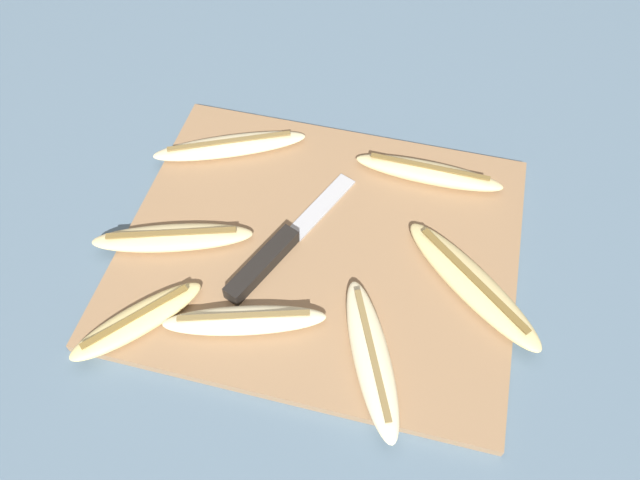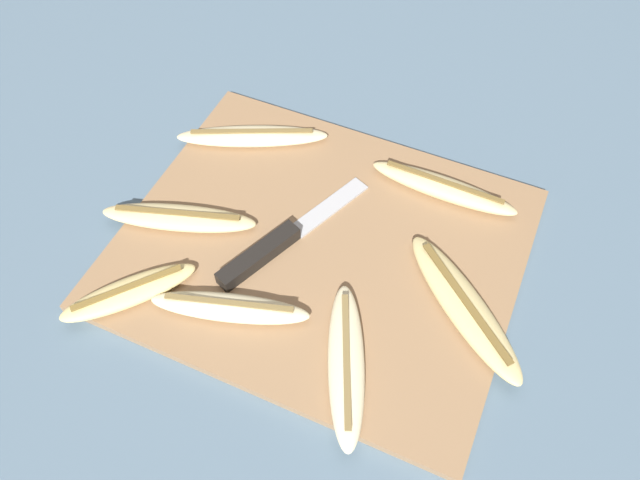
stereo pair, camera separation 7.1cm
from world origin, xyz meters
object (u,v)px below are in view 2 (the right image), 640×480
object	(u,v)px
banana_bright_far	(346,363)
banana_cream_curved	(252,136)
banana_ripe_center	(179,218)
banana_golden_short	(129,292)
banana_pale_long	(230,308)
banana_mellow_near	(443,188)
banana_spotted_left	(464,306)
knife	(271,247)

from	to	relation	value
banana_bright_far	banana_cream_curved	xyz separation A→B (m)	(-0.23, 0.25, -0.00)
banana_ripe_center	banana_golden_short	size ratio (longest dim) A/B	1.35
banana_bright_far	banana_pale_long	xyz separation A→B (m)	(-0.14, 0.01, -0.00)
banana_mellow_near	banana_pale_long	size ratio (longest dim) A/B	1.06
banana_ripe_center	banana_mellow_near	bearing A→B (deg)	31.94
banana_mellow_near	banana_pale_long	bearing A→B (deg)	-122.09
banana_cream_curved	banana_spotted_left	world-z (taller)	banana_spotted_left
banana_cream_curved	banana_pale_long	bearing A→B (deg)	-67.75
banana_spotted_left	banana_golden_short	bearing A→B (deg)	-158.87
banana_golden_short	banana_pale_long	distance (m)	0.11
banana_spotted_left	banana_ripe_center	bearing A→B (deg)	-176.51
banana_ripe_center	banana_mellow_near	xyz separation A→B (m)	(0.27, 0.17, 0.00)
knife	banana_bright_far	size ratio (longest dim) A/B	1.17
banana_cream_curved	banana_spotted_left	size ratio (longest dim) A/B	1.07
banana_cream_curved	banana_spotted_left	distance (m)	0.35
banana_mellow_near	banana_cream_curved	bearing A→B (deg)	-176.70
banana_cream_curved	banana_pale_long	world-z (taller)	banana_pale_long
knife	banana_golden_short	size ratio (longest dim) A/B	1.52
banana_mellow_near	banana_spotted_left	distance (m)	0.16
banana_spotted_left	banana_golden_short	world-z (taller)	banana_spotted_left
banana_ripe_center	banana_pale_long	distance (m)	0.14
banana_pale_long	banana_mellow_near	bearing A→B (deg)	57.91
banana_cream_curved	knife	bearing A→B (deg)	-55.77
banana_spotted_left	banana_pale_long	size ratio (longest dim) A/B	1.04
banana_ripe_center	banana_golden_short	xyz separation A→B (m)	(0.00, -0.11, -0.00)
knife	banana_ripe_center	size ratio (longest dim) A/B	1.13
banana_bright_far	banana_pale_long	distance (m)	0.14
knife	banana_bright_far	xyz separation A→B (m)	(0.13, -0.10, 0.00)
banana_mellow_near	banana_golden_short	bearing A→B (deg)	-133.82
banana_mellow_near	banana_spotted_left	bearing A→B (deg)	-64.96
knife	banana_golden_short	xyz separation A→B (m)	(-0.11, -0.12, 0.00)
banana_golden_short	banana_ripe_center	bearing A→B (deg)	92.15
banana_bright_far	banana_golden_short	world-z (taller)	banana_bright_far
banana_bright_far	banana_ripe_center	distance (m)	0.27
banana_bright_far	banana_ripe_center	xyz separation A→B (m)	(-0.25, 0.09, -0.00)
banana_mellow_near	banana_pale_long	distance (m)	0.30
banana_cream_curved	banana_pale_long	distance (m)	0.26
banana_bright_far	banana_ripe_center	size ratio (longest dim) A/B	0.96
banana_golden_short	knife	bearing A→B (deg)	45.52
knife	banana_mellow_near	size ratio (longest dim) A/B	1.14
banana_mellow_near	banana_spotted_left	xyz separation A→B (m)	(0.07, -0.15, -0.00)
banana_mellow_near	banana_spotted_left	world-z (taller)	same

